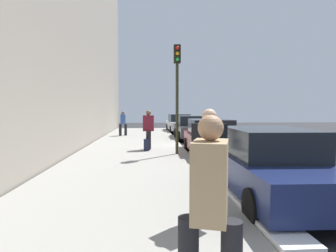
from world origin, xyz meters
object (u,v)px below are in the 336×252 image
Objects in this scene: rolling_suitcase at (146,145)px; pedestrian_blue_coat at (123,123)px; pedestrian_tan_coat at (210,207)px; parked_car_maroon at (211,138)px; pedestrian_burgundy_coat at (148,129)px; pedestrian_black_coat at (209,162)px; parked_car_charcoal at (191,128)px; traffic_light_pole at (177,81)px; parked_car_white at (179,123)px; parked_car_navy at (271,164)px.

pedestrian_blue_coat is at bearing -167.28° from rolling_suitcase.
pedestrian_tan_coat is at bearing 7.59° from pedestrian_blue_coat.
parked_car_maroon is 2.42× the size of pedestrian_burgundy_coat.
pedestrian_black_coat is (7.23, -1.59, 0.35)m from parked_car_maroon.
parked_car_charcoal is at bearing 172.84° from pedestrian_black_coat.
parked_car_charcoal reaches higher than rolling_suitcase.
traffic_light_pole is 5.04× the size of rolling_suitcase.
pedestrian_burgundy_coat is 2.04× the size of rolling_suitcase.
parked_car_white is at bearing -178.76° from parked_car_charcoal.
pedestrian_blue_coat is at bearing -162.53° from parked_car_navy.
parked_car_white is 5.32× the size of rolling_suitcase.
pedestrian_burgundy_coat is (-6.84, -2.60, 0.32)m from parked_car_navy.
parked_car_navy is 2.60× the size of pedestrian_blue_coat.
traffic_light_pole is (-8.96, 0.58, 1.99)m from pedestrian_tan_coat.
traffic_light_pole reaches higher than parked_car_white.
pedestrian_tan_coat is (17.23, 2.30, 0.04)m from pedestrian_blue_coat.
parked_car_white is at bearing 167.26° from rolling_suitcase.
pedestrian_tan_coat is at bearing 3.74° from rolling_suitcase.
pedestrian_blue_coat is (-7.99, -4.30, 0.27)m from parked_car_maroon.
pedestrian_burgundy_coat is 0.41× the size of traffic_light_pole.
pedestrian_tan_coat reaches higher than pedestrian_blue_coat.
parked_car_maroon is at bearing 67.67° from pedestrian_burgundy_coat.
parked_car_maroon is 2.36× the size of pedestrian_black_coat.
pedestrian_blue_coat is at bearing -151.71° from parked_car_maroon.
pedestrian_tan_coat is 9.19m from traffic_light_pole.
parked_car_charcoal is 6.08m from pedestrian_burgundy_coat.
pedestrian_burgundy_coat is 0.77m from rolling_suitcase.
pedestrian_black_coat is at bearing -1.41° from traffic_light_pole.
pedestrian_black_coat is at bearing -4.63° from parked_car_white.
parked_car_navy is (18.23, 0.04, -0.00)m from parked_car_white.
pedestrian_blue_coat is 15.46m from pedestrian_black_coat.
parked_car_white is at bearing 175.37° from pedestrian_black_coat.
parked_car_white is 18.23m from parked_car_navy.
parked_car_maroon is (6.49, -0.13, -0.00)m from parked_car_charcoal.
pedestrian_blue_coat is 7.50m from rolling_suitcase.
rolling_suitcase is at bearing -172.38° from pedestrian_black_coat.
parked_car_navy is 2.21m from pedestrian_black_coat.
parked_car_navy is 2.48× the size of pedestrian_tan_coat.
pedestrian_blue_coat is 7.16m from pedestrian_burgundy_coat.
pedestrian_black_coat reaches higher than rolling_suitcase.
pedestrian_blue_coat is 8.99m from traffic_light_pole.
parked_car_charcoal and parked_car_navy have the same top height.
rolling_suitcase is at bearing -12.74° from parked_car_white.
parked_car_charcoal is 4.68m from pedestrian_blue_coat.
traffic_light_pole reaches higher than pedestrian_black_coat.
pedestrian_tan_coat is 2.03× the size of rolling_suitcase.
parked_car_charcoal is 1.00× the size of parked_car_maroon.
parked_car_charcoal is at bearing 153.71° from pedestrian_burgundy_coat.
pedestrian_tan_coat reaches higher than parked_car_navy.
parked_car_maroon is 9.08m from pedestrian_blue_coat.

